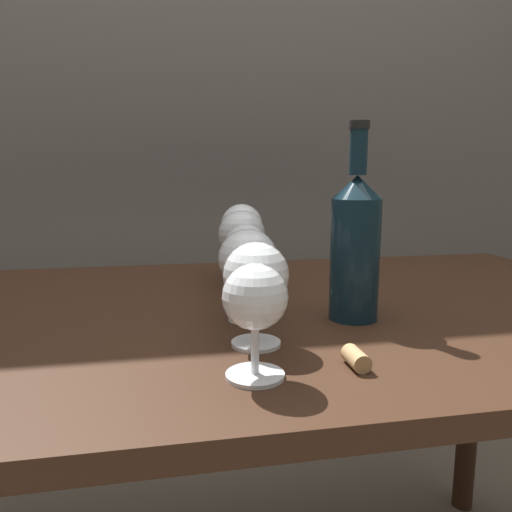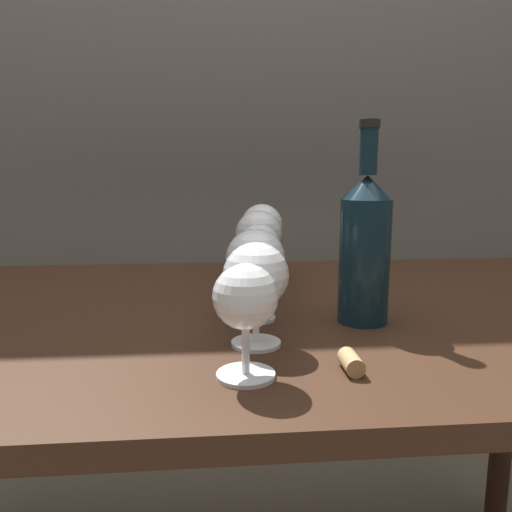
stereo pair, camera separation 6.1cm
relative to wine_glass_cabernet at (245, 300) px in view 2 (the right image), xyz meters
The scene contains 10 objects.
back_wall 1.29m from the wine_glass_cabernet, 88.60° to the left, with size 5.00×0.08×2.60m, color #59544F.
dining_table 0.34m from the wine_glass_cabernet, 84.25° to the left, with size 1.54×0.82×0.74m.
wine_glass_cabernet is the anchor object (origin of this frame).
wine_glass_pinot 0.10m from the wine_glass_cabernet, 78.57° to the left, with size 0.09×0.09×0.14m.
wine_glass_amber 0.21m from the wine_glass_cabernet, 81.81° to the left, with size 0.09×0.09×0.14m.
wine_glass_rose 0.32m from the wine_glass_cabernet, 82.06° to the left, with size 0.07×0.07×0.14m.
wine_glass_merlot 0.43m from the wine_glass_cabernet, 82.76° to the left, with size 0.09×0.09×0.15m.
wine_glass_white 0.53m from the wine_glass_cabernet, 82.40° to the left, with size 0.09×0.09×0.16m.
wine_bottle 0.27m from the wine_glass_cabernet, 44.48° to the left, with size 0.08×0.08×0.30m.
cork 0.14m from the wine_glass_cabernet, ahead, with size 0.02×0.02×0.04m, color tan.
Camera 2 is at (-0.06, -0.79, 0.96)m, focal length 33.67 mm.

